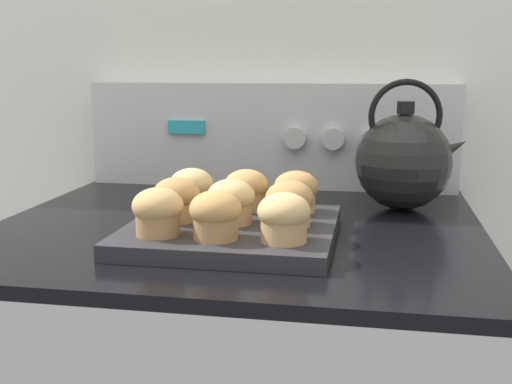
{
  "coord_description": "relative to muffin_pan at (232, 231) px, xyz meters",
  "views": [
    {
      "loc": [
        0.2,
        -0.58,
        1.14
      ],
      "look_at": [
        0.04,
        0.27,
        0.97
      ],
      "focal_mm": 45.0,
      "sensor_mm": 36.0,
      "label": 1
    }
  ],
  "objects": [
    {
      "name": "muffin_r1_c0",
      "position": [
        -0.08,
        -0.0,
        0.04
      ],
      "size": [
        0.07,
        0.07,
        0.06
      ],
      "color": "tan",
      "rests_on": "muffin_pan"
    },
    {
      "name": "muffin_r0_c0",
      "position": [
        -0.08,
        -0.08,
        0.04
      ],
      "size": [
        0.07,
        0.07,
        0.06
      ],
      "color": "#A37A4C",
      "rests_on": "muffin_pan"
    },
    {
      "name": "muffin_r1_c1",
      "position": [
        -0.0,
        -0.0,
        0.04
      ],
      "size": [
        0.07,
        0.07,
        0.06
      ],
      "color": "tan",
      "rests_on": "muffin_pan"
    },
    {
      "name": "muffin_r2_c1",
      "position": [
        0.0,
        0.08,
        0.04
      ],
      "size": [
        0.07,
        0.07,
        0.06
      ],
      "color": "tan",
      "rests_on": "muffin_pan"
    },
    {
      "name": "control_panel",
      "position": [
        -0.01,
        0.39,
        0.09
      ],
      "size": [
        0.71,
        0.07,
        0.2
      ],
      "color": "#B7BABF",
      "rests_on": "stove_range"
    },
    {
      "name": "wall_back",
      "position": [
        -0.01,
        0.44,
        0.28
      ],
      "size": [
        8.0,
        0.05,
        2.4
      ],
      "color": "silver",
      "rests_on": "ground_plane"
    },
    {
      "name": "muffin_r2_c2",
      "position": [
        0.08,
        0.08,
        0.04
      ],
      "size": [
        0.07,
        0.07,
        0.06
      ],
      "color": "tan",
      "rests_on": "muffin_pan"
    },
    {
      "name": "muffin_r1_c2",
      "position": [
        0.08,
        0.0,
        0.04
      ],
      "size": [
        0.07,
        0.07,
        0.06
      ],
      "color": "tan",
      "rests_on": "muffin_pan"
    },
    {
      "name": "muffin_r2_c0",
      "position": [
        -0.08,
        0.08,
        0.04
      ],
      "size": [
        0.07,
        0.07,
        0.06
      ],
      "color": "tan",
      "rests_on": "muffin_pan"
    },
    {
      "name": "muffin_r0_c1",
      "position": [
        -0.0,
        -0.08,
        0.04
      ],
      "size": [
        0.07,
        0.07,
        0.06
      ],
      "color": "#A37A4C",
      "rests_on": "muffin_pan"
    },
    {
      "name": "muffin_pan",
      "position": [
        0.0,
        0.0,
        0.0
      ],
      "size": [
        0.28,
        0.28,
        0.02
      ],
      "color": "#28282D",
      "rests_on": "stove_range"
    },
    {
      "name": "muffin_r0_c2",
      "position": [
        0.08,
        -0.08,
        0.04
      ],
      "size": [
        0.07,
        0.07,
        0.06
      ],
      "color": "tan",
      "rests_on": "muffin_pan"
    },
    {
      "name": "tea_kettle",
      "position": [
        0.24,
        0.23,
        0.07
      ],
      "size": [
        0.19,
        0.16,
        0.21
      ],
      "color": "black",
      "rests_on": "stove_range"
    }
  ]
}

